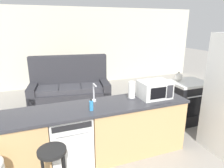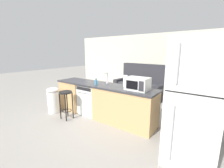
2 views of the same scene
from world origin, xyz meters
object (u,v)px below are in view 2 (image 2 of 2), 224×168
(dishwasher, at_px, (91,99))
(paper_towel_roll, at_px, (125,81))
(bar_stool, at_px, (66,99))
(trash_bin, at_px, (54,100))
(kettle, at_px, (194,87))
(refrigerator, at_px, (194,104))
(soap_bottle, at_px, (96,82))
(microwave, at_px, (138,84))
(couch, at_px, (141,86))
(stove_range, at_px, (199,113))

(dishwasher, distance_m, paper_towel_roll, 1.22)
(bar_stool, relative_size, trash_bin, 1.00)
(kettle, height_order, trash_bin, kettle)
(refrigerator, xyz_separation_m, bar_stool, (-2.89, -0.09, -0.44))
(kettle, xyz_separation_m, trash_bin, (-3.39, -1.26, -0.61))
(paper_towel_roll, bearing_deg, soap_bottle, -162.91)
(dishwasher, bearing_deg, refrigerator, -11.93)
(soap_bottle, relative_size, trash_bin, 0.24)
(refrigerator, xyz_separation_m, paper_towel_roll, (-1.56, 0.64, 0.07))
(soap_bottle, bearing_deg, refrigerator, -10.34)
(refrigerator, distance_m, kettle, 1.24)
(microwave, bearing_deg, couch, 112.59)
(microwave, bearing_deg, stove_range, 24.79)
(paper_towel_roll, relative_size, bar_stool, 0.38)
(refrigerator, relative_size, couch, 0.92)
(dishwasher, relative_size, soap_bottle, 4.77)
(microwave, bearing_deg, refrigerator, -24.73)
(paper_towel_roll, bearing_deg, couch, 105.43)
(refrigerator, bearing_deg, paper_towel_roll, 157.51)
(bar_stool, height_order, couch, couch)
(stove_range, bearing_deg, refrigerator, -90.01)
(bar_stool, xyz_separation_m, trash_bin, (-0.66, 0.06, -0.16))
(dishwasher, distance_m, couch, 2.46)
(microwave, relative_size, paper_towel_roll, 1.77)
(stove_range, distance_m, couch, 2.89)
(soap_bottle, bearing_deg, microwave, 6.72)
(stove_range, height_order, bar_stool, stove_range)
(refrigerator, bearing_deg, dishwasher, 168.07)
(soap_bottle, height_order, kettle, kettle)
(kettle, xyz_separation_m, couch, (-2.03, 1.75, -0.59))
(bar_stool, bearing_deg, dishwasher, 65.72)
(paper_towel_roll, relative_size, trash_bin, 0.38)
(stove_range, xyz_separation_m, bar_stool, (-2.89, -1.19, 0.08))
(trash_bin, bearing_deg, microwave, 13.73)
(bar_stool, bearing_deg, trash_bin, 174.61)
(microwave, xyz_separation_m, trash_bin, (-2.36, -0.58, -0.66))
(trash_bin, bearing_deg, paper_towel_roll, 18.65)
(microwave, distance_m, paper_towel_roll, 0.38)
(stove_range, height_order, kettle, kettle)
(paper_towel_roll, bearing_deg, refrigerator, -22.49)
(bar_stool, distance_m, couch, 3.15)
(dishwasher, xyz_separation_m, stove_range, (2.60, 0.55, 0.03))
(refrigerator, xyz_separation_m, couch, (-2.20, 2.98, -0.58))
(microwave, height_order, bar_stool, microwave)
(couch, bearing_deg, refrigerator, -53.52)
(dishwasher, xyz_separation_m, paper_towel_roll, (1.04, 0.10, 0.62))
(microwave, xyz_separation_m, couch, (-1.01, 2.43, -0.65))
(couch, bearing_deg, stove_range, -40.48)
(trash_bin, relative_size, couch, 0.35)
(refrigerator, relative_size, kettle, 9.47)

